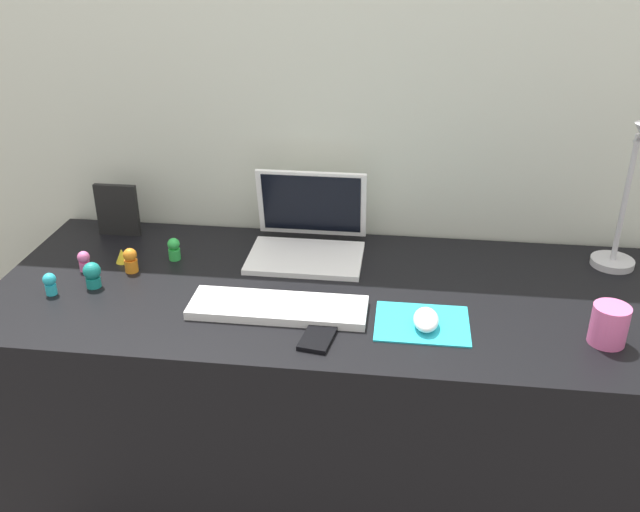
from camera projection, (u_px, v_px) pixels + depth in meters
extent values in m
plane|color=#59514C|center=(333.00, 512.00, 2.04)|extent=(6.00, 6.00, 0.00)
cube|color=beige|center=(350.00, 206.00, 2.02)|extent=(2.88, 0.05, 1.61)
cube|color=black|center=(334.00, 411.00, 1.87)|extent=(1.68, 0.68, 0.74)
cube|color=white|center=(305.00, 258.00, 1.85)|extent=(0.30, 0.21, 0.01)
cube|color=white|center=(312.00, 203.00, 1.92)|extent=(0.30, 0.05, 0.20)
cube|color=black|center=(311.00, 204.00, 1.91)|extent=(0.27, 0.04, 0.17)
cube|color=white|center=(278.00, 308.00, 1.61)|extent=(0.41, 0.13, 0.02)
cube|color=#28B7CC|center=(422.00, 323.00, 1.56)|extent=(0.21, 0.17, 0.00)
ellipsoid|color=white|center=(426.00, 320.00, 1.54)|extent=(0.06, 0.10, 0.03)
cube|color=black|center=(319.00, 335.00, 1.52)|extent=(0.08, 0.14, 0.01)
cylinder|color=#B7B7BC|center=(612.00, 262.00, 1.82)|extent=(0.11, 0.11, 0.02)
cylinder|color=#B7B7BC|center=(625.00, 199.00, 1.74)|extent=(0.01, 0.01, 0.33)
cube|color=black|center=(117.00, 210.00, 1.97)|extent=(0.12, 0.02, 0.15)
cylinder|color=pink|center=(609.00, 325.00, 1.48)|extent=(0.08, 0.08, 0.09)
cylinder|color=teal|center=(94.00, 282.00, 1.72)|extent=(0.04, 0.04, 0.03)
sphere|color=teal|center=(92.00, 271.00, 1.70)|extent=(0.04, 0.04, 0.04)
cylinder|color=green|center=(175.00, 254.00, 1.85)|extent=(0.03, 0.03, 0.03)
sphere|color=green|center=(174.00, 244.00, 1.84)|extent=(0.03, 0.03, 0.03)
cylinder|color=pink|center=(85.00, 266.00, 1.80)|extent=(0.03, 0.03, 0.02)
sphere|color=pink|center=(83.00, 257.00, 1.78)|extent=(0.03, 0.03, 0.03)
cylinder|color=orange|center=(131.00, 266.00, 1.79)|extent=(0.03, 0.03, 0.03)
sphere|color=orange|center=(130.00, 255.00, 1.77)|extent=(0.03, 0.03, 0.03)
cone|color=yellow|center=(122.00, 256.00, 1.83)|extent=(0.03, 0.03, 0.04)
cylinder|color=#28B7CC|center=(51.00, 289.00, 1.68)|extent=(0.03, 0.03, 0.03)
sphere|color=#28B7CC|center=(49.00, 279.00, 1.67)|extent=(0.03, 0.03, 0.03)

